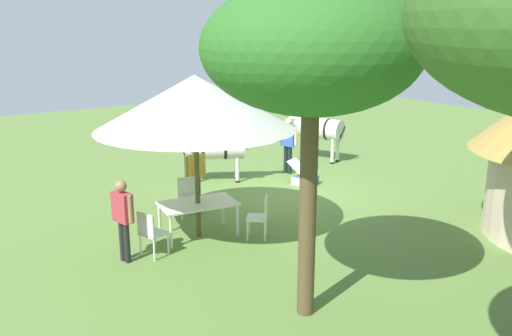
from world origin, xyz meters
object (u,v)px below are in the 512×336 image
patio_chair_east_end (150,231)px  patio_chair_near_hut (188,194)px  patio_chair_near_lawn (261,214)px  zebra_by_umbrella (319,129)px  shade_umbrella (195,103)px  striped_lounge_chair (303,175)px  acacia_tree_right_background (312,50)px  patio_dining_table (198,206)px  zebra_nearest_camera (217,149)px  guest_beside_umbrella (195,171)px  standing_watcher (288,140)px  guest_behind_table (123,213)px

patio_chair_east_end → patio_chair_near_hut: same height
patio_chair_near_lawn → zebra_by_umbrella: size_ratio=0.45×
shade_umbrella → patio_chair_east_end: (1.25, 0.41, -2.30)m
patio_chair_near_lawn → striped_lounge_chair: 4.19m
shade_umbrella → acacia_tree_right_background: (0.15, 3.68, 1.14)m
patio_dining_table → zebra_nearest_camera: bearing=-126.0°
patio_dining_table → patio_chair_near_hut: (-0.41, -1.25, -0.14)m
patio_chair_near_lawn → patio_chair_near_hut: (0.61, -2.09, 0.00)m
shade_umbrella → guest_beside_umbrella: 2.62m
patio_chair_near_hut → zebra_nearest_camera: bearing=-116.0°
striped_lounge_chair → zebra_by_umbrella: (-2.15, -1.83, 0.79)m
patio_chair_near_lawn → zebra_nearest_camera: size_ratio=0.44×
guest_beside_umbrella → patio_dining_table: bearing=-116.3°
striped_lounge_chair → zebra_nearest_camera: bearing=-65.3°
patio_chair_east_end → guest_beside_umbrella: 2.92m
shade_umbrella → zebra_by_umbrella: size_ratio=2.02×
guest_beside_umbrella → zebra_nearest_camera: (-1.61, -1.72, 0.01)m
patio_chair_near_lawn → standing_watcher: bearing=-4.3°
shade_umbrella → patio_chair_near_hut: (-0.41, -1.25, -2.30)m
acacia_tree_right_background → zebra_nearest_camera: bearing=-110.1°
patio_chair_near_hut → acacia_tree_right_background: size_ratio=0.18×
patio_dining_table → striped_lounge_chair: bearing=-157.7°
patio_chair_near_lawn → guest_beside_umbrella: guest_beside_umbrella is taller
zebra_nearest_camera → zebra_by_umbrella: bearing=123.0°
patio_chair_east_end → standing_watcher: 6.74m
patio_chair_east_end → acacia_tree_right_background: 4.88m
patio_chair_near_hut → acacia_tree_right_background: (0.55, 4.93, 3.45)m
standing_watcher → guest_behind_table: bearing=96.7°
standing_watcher → striped_lounge_chair: 1.40m
patio_chair_near_hut → guest_behind_table: 2.70m
guest_behind_table → zebra_by_umbrella: (-8.18, -3.91, 0.09)m
patio_chair_near_hut → standing_watcher: standing_watcher is taller
patio_chair_near_lawn → shade_umbrella: bearing=90.0°
standing_watcher → zebra_nearest_camera: 2.23m
striped_lounge_chair → zebra_by_umbrella: zebra_by_umbrella is taller
patio_chair_east_end → shade_umbrella: bearing=90.0°
shade_umbrella → zebra_nearest_camera: 4.54m
guest_behind_table → zebra_nearest_camera: guest_behind_table is taller
patio_chair_east_end → striped_lounge_chair: bearing=93.3°
patio_chair_east_end → zebra_by_umbrella: (-7.69, -3.99, 0.53)m
zebra_nearest_camera → striped_lounge_chair: bearing=79.0°
striped_lounge_chair → zebra_by_umbrella: 2.94m
patio_dining_table → guest_beside_umbrella: bearing=-116.6°
patio_chair_near_hut → patio_chair_near_lawn: bearing=124.2°
patio_chair_near_hut → guest_behind_table: guest_behind_table is taller
patio_chair_east_end → striped_lounge_chair: (-5.54, -2.16, -0.26)m
guest_behind_table → patio_dining_table: bearing=-93.5°
patio_dining_table → acacia_tree_right_background: 4.95m
patio_chair_near_lawn → patio_chair_east_end: bearing=118.8°
shade_umbrella → zebra_nearest_camera: bearing=-126.0°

